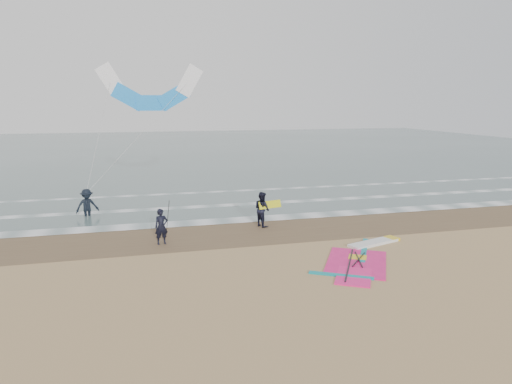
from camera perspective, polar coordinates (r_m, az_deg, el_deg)
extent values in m
plane|color=tan|center=(17.67, 4.07, -10.09)|extent=(120.00, 120.00, 0.00)
cube|color=#47605E|center=(64.15, -9.53, 5.29)|extent=(120.00, 80.00, 0.02)
cube|color=brown|center=(23.14, -0.60, -4.88)|extent=(120.00, 5.00, 0.01)
cube|color=white|center=(25.20, -1.78, -3.48)|extent=(120.00, 1.20, 0.02)
cube|color=white|center=(28.82, -3.42, -1.62)|extent=(120.00, 0.70, 0.02)
cube|color=white|center=(33.15, -4.89, 0.05)|extent=(120.00, 0.50, 0.01)
cube|color=white|center=(21.71, 14.45, -6.17)|extent=(2.70, 1.43, 0.13)
cube|color=yellow|center=(22.57, 16.59, -5.60)|extent=(0.64, 0.74, 0.14)
cube|color=#FF207D|center=(19.11, 12.44, -8.60)|extent=(3.68, 4.06, 0.04)
cube|color=#FF207D|center=(17.64, 12.12, -10.28)|extent=(2.03, 2.26, 0.05)
cube|color=#0C8C99|center=(20.72, 13.36, -7.06)|extent=(1.88, 3.02, 0.05)
cube|color=#0C8C99|center=(17.64, 10.57, -10.21)|extent=(2.20, 1.41, 0.05)
cube|color=yellow|center=(19.69, 12.58, -7.99)|extent=(0.95, 0.91, 0.05)
cylinder|color=black|center=(18.75, 11.57, -8.85)|extent=(1.94, 3.30, 0.06)
cylinder|color=black|center=(19.36, 12.73, -8.18)|extent=(1.29, 1.43, 0.04)
cylinder|color=black|center=(19.36, 12.73, -8.18)|extent=(0.62, 1.81, 0.04)
imported|color=black|center=(21.27, -11.75, -4.26)|extent=(0.66, 0.50, 1.65)
imported|color=black|center=(23.78, 0.76, -2.16)|extent=(0.99, 1.09, 1.84)
imported|color=black|center=(27.48, -20.40, -0.93)|extent=(1.43, 1.11, 1.95)
cylinder|color=black|center=(21.19, -10.98, -3.21)|extent=(0.17, 0.86, 1.82)
cube|color=yellow|center=(23.74, 1.76, -1.58)|extent=(1.30, 0.51, 0.39)
cube|color=white|center=(28.99, -17.73, 13.21)|extent=(1.74, 0.15, 2.08)
cube|color=#1583E7|center=(28.92, -15.64, 11.38)|extent=(2.08, 0.16, 1.73)
cube|color=#1583E7|center=(28.93, -12.91, 10.80)|extent=(1.86, 0.15, 0.93)
cube|color=#1583E7|center=(29.00, -10.24, 11.61)|extent=(2.08, 0.16, 1.73)
cube|color=white|center=(29.11, -8.33, 13.60)|extent=(1.74, 0.15, 2.08)
cylinder|color=beige|center=(28.00, -19.07, 6.70)|extent=(1.58, 2.17, 6.36)
cylinder|color=beige|center=(27.90, -14.29, 6.95)|extent=(6.21, 2.17, 6.37)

